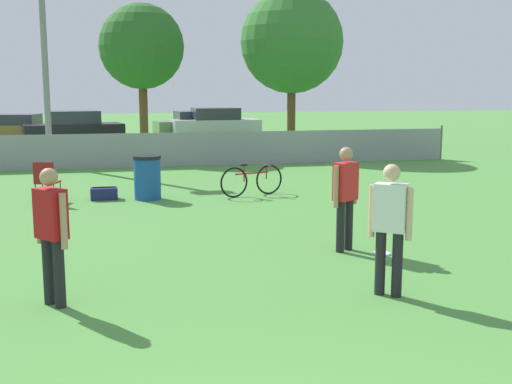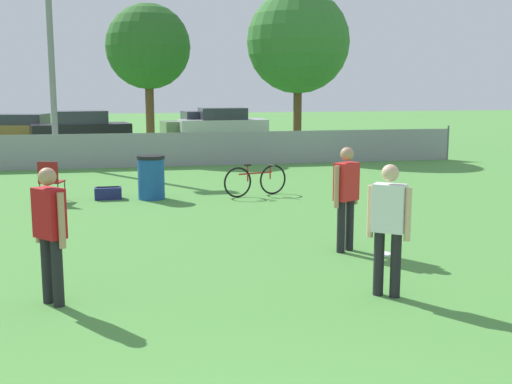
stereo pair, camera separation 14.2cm
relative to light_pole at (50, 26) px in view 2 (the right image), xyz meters
name	(u,v)px [view 2 (the right image)]	position (x,y,z in m)	size (l,w,h in m)	color
fence_backline	(139,150)	(2.67, -1.15, -3.93)	(21.66, 0.07, 1.21)	gray
light_pole	(50,26)	(0.00, 0.00, 0.00)	(0.90, 0.36, 7.49)	gray
tree_near_pole	(148,47)	(3.21, 2.58, -0.48)	(3.14, 3.14, 5.60)	brown
tree_far_right	(298,42)	(8.76, 1.88, -0.26)	(3.89, 3.89, 6.19)	brown
player_receiver_white	(389,221)	(5.34, -14.81, -3.53)	(0.45, 0.41, 1.66)	black
player_defender_red	(346,192)	(5.58, -12.62, -3.53)	(0.48, 0.39, 1.66)	black
player_thrower_red	(50,227)	(1.31, -14.29, -3.53)	(0.42, 0.43, 1.66)	black
frisbee_disc	(382,254)	(6.07, -12.95, -4.47)	(0.28, 0.28, 0.03)	white
folding_chair_sideline	(50,179)	(0.56, -7.15, -3.95)	(0.57, 0.57, 0.93)	#333338
bicycle_sideline	(256,180)	(5.24, -7.26, -4.11)	(1.62, 0.61, 0.77)	black
trash_bin	(151,177)	(2.79, -7.16, -3.97)	(0.64, 0.64, 1.01)	#194C99
gear_bag_sideline	(108,193)	(1.81, -6.99, -4.35)	(0.61, 0.33, 0.30)	navy
parked_car_tan	(20,128)	(-2.47, 9.34, -3.83)	(4.79, 2.68, 1.32)	black
parked_car_dark	(81,129)	(0.36, 7.39, -3.76)	(4.48, 2.59, 1.52)	black
parked_car_olive	(206,124)	(6.32, 10.44, -3.82)	(4.59, 2.25, 1.34)	black
parked_car_silver	(223,124)	(7.02, 9.41, -3.75)	(4.34, 2.00, 1.53)	black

